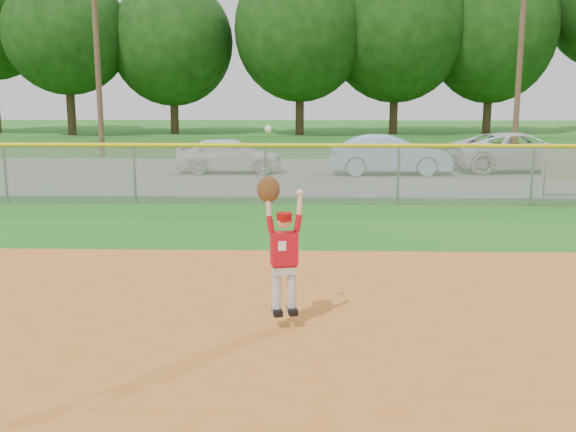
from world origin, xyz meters
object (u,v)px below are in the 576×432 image
object	(u,v)px
car_white_b	(520,152)
ballplayer	(282,247)
car_blue	(390,155)
car_white_a	(229,155)
sponsor_sign	(572,164)

from	to	relation	value
car_white_b	ballplayer	world-z (taller)	ballplayer
car_blue	car_white_a	bearing A→B (deg)	85.82
car_white_b	ballplayer	distance (m)	17.57
car_white_b	ballplayer	size ratio (longest dim) A/B	2.21
car_blue	sponsor_sign	size ratio (longest dim) A/B	2.53
ballplayer	car_white_a	bearing A→B (deg)	99.19
car_blue	car_white_b	bearing A→B (deg)	-80.21
sponsor_sign	car_blue	bearing A→B (deg)	130.81
car_white_a	ballplayer	size ratio (longest dim) A/B	1.64
car_white_a	car_blue	distance (m)	5.55
car_blue	ballplayer	xyz separation A→B (m)	(-3.12, -14.74, 0.33)
car_white_a	sponsor_sign	xyz separation A→B (m)	(9.75, -5.10, 0.29)
sponsor_sign	car_white_b	bearing A→B (deg)	84.81
ballplayer	car_blue	bearing A→B (deg)	78.04
car_white_a	car_blue	xyz separation A→B (m)	(5.54, -0.23, 0.04)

